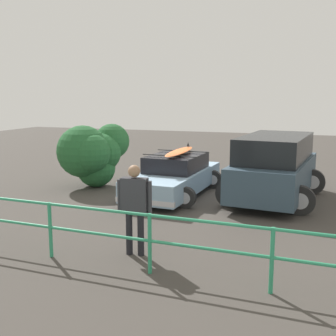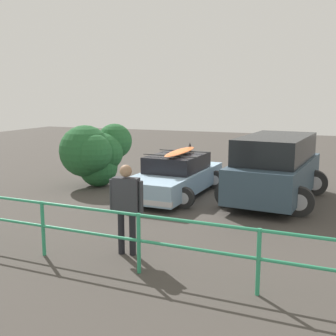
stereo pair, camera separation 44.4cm
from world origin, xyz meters
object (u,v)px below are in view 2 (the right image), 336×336
person_bystander (126,201)px  bush_near_left (95,153)px  suv_car (275,168)px  sedan_car (176,176)px

person_bystander → bush_near_left: bearing=-53.4°
suv_car → bush_near_left: bush_near_left is taller
sedan_car → suv_car: 3.05m
sedan_car → person_bystander: (-0.89, 5.09, 0.48)m
sedan_car → person_bystander: 5.19m
bush_near_left → person_bystander: bearing=126.6°
sedan_car → bush_near_left: (2.98, -0.12, 0.54)m
sedan_car → bush_near_left: bearing=-2.3°
sedan_car → suv_car: suv_car is taller
bush_near_left → suv_car: bearing=-178.0°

